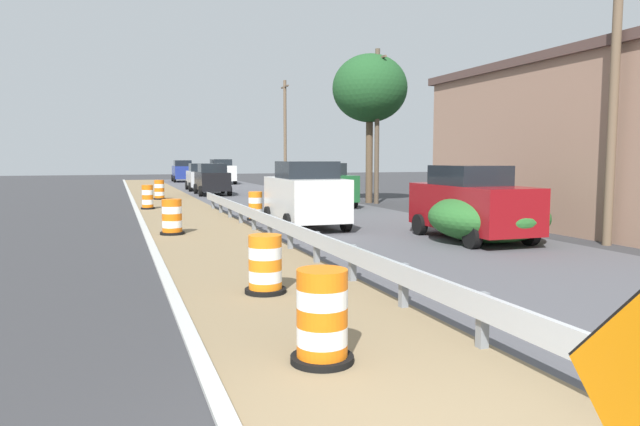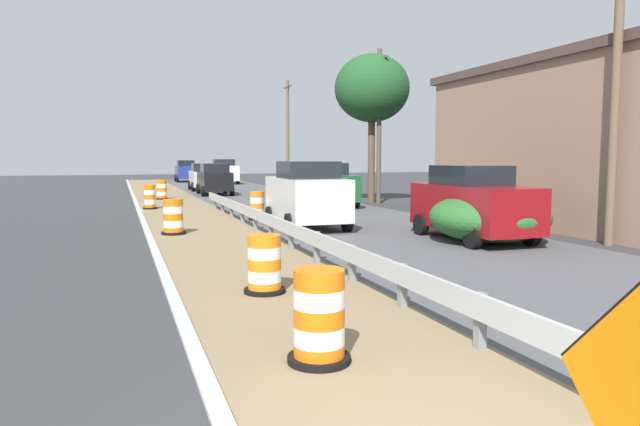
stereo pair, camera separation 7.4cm
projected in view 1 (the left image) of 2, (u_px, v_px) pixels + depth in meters
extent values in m
cube|color=#ADB2B7|center=(535.00, 328.00, 6.10)|extent=(0.08, 45.55, 0.32)
cube|color=slate|center=(621.00, 381.00, 5.17)|extent=(0.12, 0.12, 0.70)
cube|color=slate|center=(482.00, 320.00, 7.11)|extent=(0.12, 0.12, 0.70)
cube|color=slate|center=(404.00, 285.00, 9.06)|extent=(0.12, 0.12, 0.70)
cube|color=slate|center=(352.00, 263.00, 11.00)|extent=(0.12, 0.12, 0.70)
cube|color=slate|center=(317.00, 247.00, 12.94)|extent=(0.12, 0.12, 0.70)
cube|color=slate|center=(290.00, 235.00, 14.88)|extent=(0.12, 0.12, 0.70)
cube|color=slate|center=(270.00, 226.00, 16.82)|extent=(0.12, 0.12, 0.70)
cube|color=slate|center=(254.00, 219.00, 18.76)|extent=(0.12, 0.12, 0.70)
cube|color=slate|center=(241.00, 213.00, 20.70)|extent=(0.12, 0.12, 0.70)
cube|color=slate|center=(230.00, 209.00, 22.64)|extent=(0.12, 0.12, 0.70)
cube|color=slate|center=(221.00, 205.00, 24.58)|extent=(0.12, 0.12, 0.70)
cube|color=slate|center=(213.00, 201.00, 26.52)|extent=(0.12, 0.12, 0.70)
cylinder|color=orange|center=(322.00, 353.00, 6.63)|extent=(0.59, 0.59, 0.22)
cylinder|color=white|center=(322.00, 335.00, 6.61)|extent=(0.59, 0.59, 0.22)
cylinder|color=orange|center=(322.00, 316.00, 6.59)|extent=(0.59, 0.59, 0.22)
cylinder|color=white|center=(322.00, 298.00, 6.57)|extent=(0.59, 0.59, 0.22)
cylinder|color=orange|center=(322.00, 279.00, 6.55)|extent=(0.59, 0.59, 0.22)
cylinder|color=black|center=(322.00, 359.00, 6.64)|extent=(0.74, 0.74, 0.08)
cylinder|color=orange|center=(265.00, 287.00, 10.04)|extent=(0.58, 0.58, 0.20)
cylinder|color=white|center=(265.00, 276.00, 10.02)|extent=(0.58, 0.58, 0.20)
cylinder|color=orange|center=(265.00, 264.00, 10.01)|extent=(0.58, 0.58, 0.20)
cylinder|color=white|center=(265.00, 252.00, 9.99)|extent=(0.58, 0.58, 0.20)
cylinder|color=orange|center=(265.00, 241.00, 9.97)|extent=(0.58, 0.58, 0.20)
cylinder|color=black|center=(265.00, 291.00, 10.05)|extent=(0.72, 0.72, 0.08)
cylinder|color=orange|center=(172.00, 231.00, 17.69)|extent=(0.60, 0.60, 0.22)
cylinder|color=white|center=(172.00, 224.00, 17.67)|extent=(0.60, 0.60, 0.22)
cylinder|color=orange|center=(172.00, 217.00, 17.65)|extent=(0.60, 0.60, 0.22)
cylinder|color=white|center=(172.00, 210.00, 17.63)|extent=(0.60, 0.60, 0.22)
cylinder|color=orange|center=(172.00, 203.00, 17.60)|extent=(0.60, 0.60, 0.22)
cylinder|color=black|center=(172.00, 233.00, 17.69)|extent=(0.75, 0.75, 0.08)
cylinder|color=orange|center=(256.00, 217.00, 21.74)|extent=(0.52, 0.52, 0.22)
cylinder|color=white|center=(255.00, 212.00, 21.72)|extent=(0.52, 0.52, 0.22)
cylinder|color=orange|center=(255.00, 206.00, 21.70)|extent=(0.52, 0.52, 0.22)
cylinder|color=white|center=(255.00, 200.00, 21.68)|extent=(0.52, 0.52, 0.22)
cylinder|color=orange|center=(255.00, 195.00, 21.66)|extent=(0.52, 0.52, 0.22)
cylinder|color=black|center=(256.00, 219.00, 21.75)|extent=(0.65, 0.65, 0.08)
cylinder|color=orange|center=(148.00, 207.00, 26.35)|extent=(0.50, 0.50, 0.22)
cylinder|color=white|center=(148.00, 202.00, 26.33)|extent=(0.50, 0.50, 0.22)
cylinder|color=orange|center=(148.00, 197.00, 26.31)|extent=(0.50, 0.50, 0.22)
cylinder|color=white|center=(147.00, 192.00, 26.29)|extent=(0.50, 0.50, 0.22)
cylinder|color=orange|center=(147.00, 187.00, 26.26)|extent=(0.50, 0.50, 0.22)
cylinder|color=black|center=(148.00, 208.00, 26.36)|extent=(0.63, 0.63, 0.08)
cylinder|color=orange|center=(160.00, 197.00, 32.46)|extent=(0.54, 0.54, 0.22)
cylinder|color=white|center=(159.00, 194.00, 32.44)|extent=(0.54, 0.54, 0.22)
cylinder|color=orange|center=(159.00, 190.00, 32.42)|extent=(0.54, 0.54, 0.22)
cylinder|color=white|center=(159.00, 186.00, 32.40)|extent=(0.54, 0.54, 0.22)
cylinder|color=orange|center=(159.00, 182.00, 32.37)|extent=(0.54, 0.54, 0.22)
cylinder|color=black|center=(160.00, 199.00, 32.47)|extent=(0.67, 0.67, 0.08)
cube|color=silver|center=(202.00, 179.00, 41.44)|extent=(2.07, 4.15, 1.06)
cube|color=black|center=(202.00, 167.00, 41.21)|extent=(1.81, 1.94, 0.56)
cylinder|color=black|center=(187.00, 185.00, 42.48)|extent=(0.24, 0.65, 0.64)
cylinder|color=black|center=(214.00, 185.00, 43.07)|extent=(0.24, 0.65, 0.64)
cylinder|color=black|center=(190.00, 187.00, 39.92)|extent=(0.24, 0.65, 0.64)
cylinder|color=black|center=(219.00, 187.00, 40.51)|extent=(0.24, 0.65, 0.64)
cube|color=silver|center=(221.00, 173.00, 51.81)|extent=(1.88, 4.69, 1.33)
cube|color=black|center=(221.00, 162.00, 51.89)|extent=(1.65, 2.18, 0.56)
cylinder|color=black|center=(235.00, 181.00, 50.76)|extent=(0.23, 0.64, 0.64)
cylinder|color=black|center=(215.00, 181.00, 50.13)|extent=(0.23, 0.64, 0.64)
cylinder|color=black|center=(228.00, 179.00, 53.62)|extent=(0.23, 0.64, 0.64)
cylinder|color=black|center=(209.00, 180.00, 52.99)|extent=(0.23, 0.64, 0.64)
cube|color=navy|center=(183.00, 172.00, 56.09)|extent=(1.81, 4.16, 1.21)
cube|color=black|center=(183.00, 163.00, 55.85)|extent=(1.60, 1.93, 0.56)
cylinder|color=black|center=(173.00, 178.00, 57.16)|extent=(0.23, 0.64, 0.64)
cylinder|color=black|center=(190.00, 178.00, 57.71)|extent=(0.23, 0.64, 0.64)
cylinder|color=black|center=(175.00, 179.00, 54.59)|extent=(0.23, 0.64, 0.64)
cylinder|color=black|center=(193.00, 179.00, 55.13)|extent=(0.23, 0.64, 0.64)
cube|color=maroon|center=(472.00, 207.00, 16.43)|extent=(1.89, 4.34, 1.25)
cube|color=black|center=(469.00, 175.00, 16.51)|extent=(1.66, 2.01, 0.56)
cylinder|color=black|center=(530.00, 234.00, 15.43)|extent=(0.23, 0.64, 0.64)
cylinder|color=black|center=(472.00, 237.00, 14.87)|extent=(0.23, 0.64, 0.64)
cylinder|color=black|center=(471.00, 222.00, 18.12)|extent=(0.23, 0.64, 0.64)
cylinder|color=black|center=(420.00, 224.00, 17.55)|extent=(0.23, 0.64, 0.64)
cube|color=black|center=(212.00, 181.00, 36.43)|extent=(1.86, 4.27, 1.11)
cube|color=black|center=(212.00, 168.00, 36.19)|extent=(1.63, 1.98, 0.56)
cylinder|color=black|center=(196.00, 189.00, 37.53)|extent=(0.24, 0.65, 0.64)
cylinder|color=black|center=(223.00, 188.00, 38.07)|extent=(0.24, 0.65, 0.64)
cylinder|color=black|center=(201.00, 191.00, 34.89)|extent=(0.24, 0.65, 0.64)
cylinder|color=black|center=(230.00, 191.00, 35.44)|extent=(0.24, 0.65, 0.64)
cube|color=#195128|center=(324.00, 187.00, 28.03)|extent=(2.00, 4.70, 1.21)
cube|color=black|center=(323.00, 169.00, 28.12)|extent=(1.74, 2.19, 0.56)
cylinder|color=black|center=(354.00, 201.00, 26.92)|extent=(0.24, 0.65, 0.64)
cylinder|color=black|center=(316.00, 202.00, 26.35)|extent=(0.24, 0.65, 0.64)
cylinder|color=black|center=(332.00, 197.00, 29.83)|extent=(0.24, 0.65, 0.64)
cylinder|color=black|center=(297.00, 198.00, 29.25)|extent=(0.24, 0.65, 0.64)
cube|color=silver|center=(305.00, 198.00, 19.29)|extent=(1.99, 4.08, 1.35)
cube|color=black|center=(307.00, 170.00, 19.05)|extent=(1.75, 1.90, 0.56)
cylinder|color=black|center=(269.00, 215.00, 20.32)|extent=(0.23, 0.64, 0.64)
cylinder|color=black|center=(320.00, 214.00, 20.92)|extent=(0.23, 0.64, 0.64)
cylinder|color=black|center=(289.00, 224.00, 17.80)|extent=(0.23, 0.64, 0.64)
cylinder|color=black|center=(346.00, 221.00, 18.40)|extent=(0.23, 0.64, 0.64)
cube|color=#93705B|center=(623.00, 148.00, 19.68)|extent=(7.29, 12.70, 5.37)
cube|color=#4C3833|center=(627.00, 63.00, 19.40)|extent=(7.58, 13.21, 0.30)
cylinder|color=brown|center=(614.00, 80.00, 15.09)|extent=(0.24, 0.24, 8.76)
cylinder|color=brown|center=(377.00, 127.00, 29.11)|extent=(0.24, 0.24, 7.78)
cube|color=brown|center=(378.00, 59.00, 28.79)|extent=(0.12, 1.80, 0.10)
cylinder|color=brown|center=(285.00, 134.00, 44.79)|extent=(0.24, 0.24, 8.30)
cube|color=brown|center=(285.00, 87.00, 44.44)|extent=(0.12, 1.80, 0.10)
ellipsoid|color=#286028|center=(488.00, 217.00, 16.01)|extent=(3.31, 3.31, 1.40)
cylinder|color=brown|center=(369.00, 161.00, 29.80)|extent=(0.36, 0.36, 4.36)
ellipsoid|color=#1E4C23|center=(370.00, 88.00, 29.44)|extent=(3.84, 3.84, 3.45)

